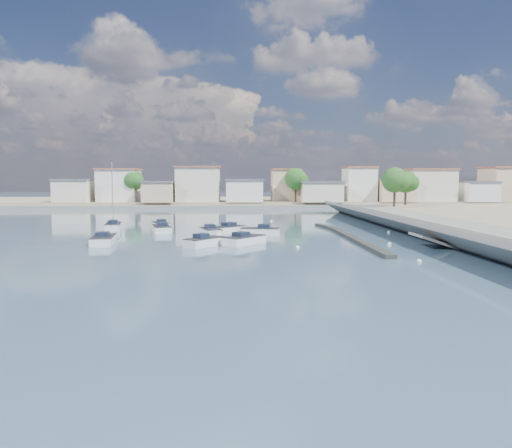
{
  "coord_description": "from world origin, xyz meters",
  "views": [
    {
      "loc": [
        -5.46,
        -42.75,
        6.41
      ],
      "look_at": [
        -3.42,
        14.44,
        1.4
      ],
      "focal_mm": 35.0,
      "sensor_mm": 36.0,
      "label": 1
    }
  ],
  "objects_px": {
    "motorboat_f": "(160,225)",
    "sailboat": "(113,226)",
    "motorboat_e": "(162,229)",
    "motorboat_a": "(104,240)",
    "motorboat_d": "(224,230)",
    "motorboat_g": "(211,232)",
    "motorboat_h": "(206,242)",
    "motorboat_c": "(258,232)",
    "motorboat_b": "(246,240)"
  },
  "relations": [
    {
      "from": "motorboat_f",
      "to": "sailboat",
      "type": "bearing_deg",
      "value": -169.6
    },
    {
      "from": "motorboat_e",
      "to": "motorboat_a",
      "type": "bearing_deg",
      "value": -109.86
    },
    {
      "from": "motorboat_d",
      "to": "motorboat_f",
      "type": "bearing_deg",
      "value": 143.47
    },
    {
      "from": "motorboat_e",
      "to": "motorboat_g",
      "type": "bearing_deg",
      "value": -33.87
    },
    {
      "from": "motorboat_d",
      "to": "motorboat_h",
      "type": "xyz_separation_m",
      "value": [
        -1.46,
        -11.87,
        0.0
      ]
    },
    {
      "from": "motorboat_d",
      "to": "motorboat_g",
      "type": "height_order",
      "value": "same"
    },
    {
      "from": "motorboat_a",
      "to": "motorboat_g",
      "type": "relative_size",
      "value": 1.14
    },
    {
      "from": "motorboat_c",
      "to": "motorboat_h",
      "type": "xyz_separation_m",
      "value": [
        -5.51,
        -9.77,
        -0.0
      ]
    },
    {
      "from": "motorboat_f",
      "to": "motorboat_h",
      "type": "xyz_separation_m",
      "value": [
        7.28,
        -18.34,
        0.0
      ]
    },
    {
      "from": "motorboat_b",
      "to": "motorboat_c",
      "type": "relative_size",
      "value": 0.98
    },
    {
      "from": "motorboat_g",
      "to": "motorboat_h",
      "type": "relative_size",
      "value": 1.13
    },
    {
      "from": "motorboat_a",
      "to": "motorboat_h",
      "type": "height_order",
      "value": "same"
    },
    {
      "from": "motorboat_b",
      "to": "sailboat",
      "type": "distance_m",
      "value": 23.41
    },
    {
      "from": "motorboat_b",
      "to": "motorboat_a",
      "type": "bearing_deg",
      "value": 177.37
    },
    {
      "from": "motorboat_e",
      "to": "motorboat_h",
      "type": "bearing_deg",
      "value": -64.47
    },
    {
      "from": "motorboat_g",
      "to": "motorboat_c",
      "type": "bearing_deg",
      "value": 7.51
    },
    {
      "from": "motorboat_a",
      "to": "motorboat_f",
      "type": "xyz_separation_m",
      "value": [
        3.2,
        16.33,
        -0.0
      ]
    },
    {
      "from": "motorboat_h",
      "to": "sailboat",
      "type": "height_order",
      "value": "sailboat"
    },
    {
      "from": "motorboat_b",
      "to": "motorboat_g",
      "type": "xyz_separation_m",
      "value": [
        -3.88,
        7.7,
        0.0
      ]
    },
    {
      "from": "motorboat_b",
      "to": "motorboat_h",
      "type": "relative_size",
      "value": 1.1
    },
    {
      "from": "motorboat_a",
      "to": "motorboat_h",
      "type": "bearing_deg",
      "value": -10.87
    },
    {
      "from": "motorboat_f",
      "to": "motorboat_d",
      "type": "bearing_deg",
      "value": -36.53
    },
    {
      "from": "motorboat_a",
      "to": "motorboat_c",
      "type": "bearing_deg",
      "value": 25.87
    },
    {
      "from": "motorboat_b",
      "to": "motorboat_d",
      "type": "bearing_deg",
      "value": 103.2
    },
    {
      "from": "motorboat_c",
      "to": "motorboat_d",
      "type": "xyz_separation_m",
      "value": [
        -4.05,
        2.1,
        -0.0
      ]
    },
    {
      "from": "motorboat_b",
      "to": "motorboat_g",
      "type": "relative_size",
      "value": 0.97
    },
    {
      "from": "motorboat_b",
      "to": "motorboat_g",
      "type": "bearing_deg",
      "value": 116.73
    },
    {
      "from": "motorboat_h",
      "to": "sailboat",
      "type": "xyz_separation_m",
      "value": [
        -13.27,
        17.24,
        0.04
      ]
    },
    {
      "from": "motorboat_d",
      "to": "motorboat_f",
      "type": "relative_size",
      "value": 1.08
    },
    {
      "from": "motorboat_d",
      "to": "sailboat",
      "type": "xyz_separation_m",
      "value": [
        -14.73,
        5.38,
        0.04
      ]
    },
    {
      "from": "motorboat_c",
      "to": "sailboat",
      "type": "xyz_separation_m",
      "value": [
        -18.78,
        7.47,
        0.04
      ]
    },
    {
      "from": "motorboat_e",
      "to": "motorboat_h",
      "type": "distance_m",
      "value": 14.81
    },
    {
      "from": "motorboat_d",
      "to": "motorboat_e",
      "type": "xyz_separation_m",
      "value": [
        -7.84,
        1.5,
        0.0
      ]
    },
    {
      "from": "motorboat_e",
      "to": "motorboat_g",
      "type": "xyz_separation_m",
      "value": [
        6.43,
        -4.31,
        0.0
      ]
    },
    {
      "from": "motorboat_b",
      "to": "motorboat_e",
      "type": "bearing_deg",
      "value": 130.63
    },
    {
      "from": "motorboat_a",
      "to": "motorboat_d",
      "type": "distance_m",
      "value": 15.48
    },
    {
      "from": "motorboat_c",
      "to": "motorboat_g",
      "type": "relative_size",
      "value": 0.99
    },
    {
      "from": "motorboat_h",
      "to": "motorboat_b",
      "type": "bearing_deg",
      "value": 18.99
    },
    {
      "from": "motorboat_a",
      "to": "motorboat_c",
      "type": "relative_size",
      "value": 1.15
    },
    {
      "from": "motorboat_d",
      "to": "motorboat_e",
      "type": "distance_m",
      "value": 7.98
    },
    {
      "from": "motorboat_d",
      "to": "sailboat",
      "type": "height_order",
      "value": "sailboat"
    },
    {
      "from": "motorboat_b",
      "to": "sailboat",
      "type": "height_order",
      "value": "sailboat"
    },
    {
      "from": "motorboat_d",
      "to": "motorboat_a",
      "type": "bearing_deg",
      "value": -140.46
    },
    {
      "from": "motorboat_f",
      "to": "sailboat",
      "type": "relative_size",
      "value": 0.52
    },
    {
      "from": "motorboat_e",
      "to": "motorboat_f",
      "type": "xyz_separation_m",
      "value": [
        -0.9,
        4.98,
        -0.0
      ]
    },
    {
      "from": "motorboat_d",
      "to": "motorboat_h",
      "type": "height_order",
      "value": "same"
    },
    {
      "from": "motorboat_d",
      "to": "sailboat",
      "type": "relative_size",
      "value": 0.56
    },
    {
      "from": "motorboat_c",
      "to": "motorboat_h",
      "type": "relative_size",
      "value": 1.12
    },
    {
      "from": "motorboat_b",
      "to": "motorboat_d",
      "type": "height_order",
      "value": "same"
    },
    {
      "from": "motorboat_e",
      "to": "motorboat_d",
      "type": "bearing_deg",
      "value": -10.8
    }
  ]
}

